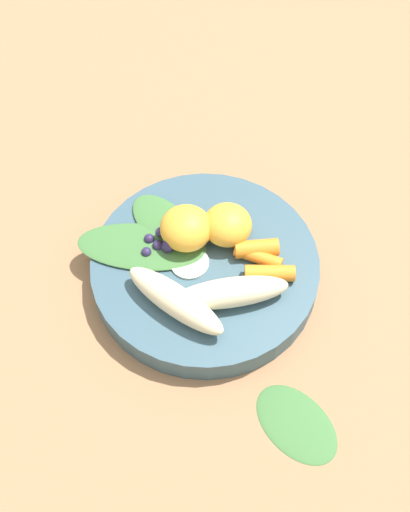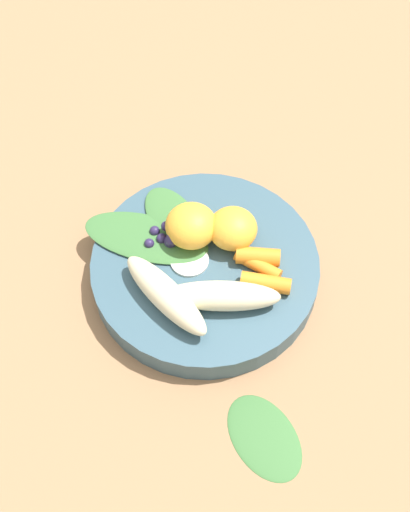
{
  "view_description": "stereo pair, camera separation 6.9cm",
  "coord_description": "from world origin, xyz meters",
  "views": [
    {
      "loc": [
        0.22,
        0.31,
        0.61
      ],
      "look_at": [
        0.0,
        0.0,
        0.04
      ],
      "focal_mm": 46.35,
      "sensor_mm": 36.0,
      "label": 1
    },
    {
      "loc": [
        0.16,
        0.34,
        0.61
      ],
      "look_at": [
        0.0,
        0.0,
        0.04
      ],
      "focal_mm": 46.35,
      "sensor_mm": 36.0,
      "label": 2
    }
  ],
  "objects": [
    {
      "name": "banana_peeled_left",
      "position": [
        0.01,
        0.05,
        0.05
      ],
      "size": [
        0.12,
        0.08,
        0.03
      ],
      "primitive_type": "ellipsoid",
      "rotation": [
        0.0,
        0.0,
        2.68
      ],
      "color": "beige",
      "rests_on": "bowl"
    },
    {
      "name": "coconut_shred_patch",
      "position": [
        0.01,
        -0.01,
        0.03
      ],
      "size": [
        0.04,
        0.04,
        0.0
      ],
      "primitive_type": "cylinder",
      "color": "white",
      "rests_on": "bowl"
    },
    {
      "name": "carrot_front",
      "position": [
        -0.04,
        0.05,
        0.04
      ],
      "size": [
        0.05,
        0.04,
        0.02
      ],
      "primitive_type": "cylinder",
      "rotation": [
        0.0,
        1.57,
        2.51
      ],
      "color": "orange",
      "rests_on": "bowl"
    },
    {
      "name": "orange_segment_near",
      "position": [
        -0.0,
        -0.03,
        0.05
      ],
      "size": [
        0.06,
        0.06,
        0.04
      ],
      "primitive_type": "ellipsoid",
      "color": "#F4A833",
      "rests_on": "bowl"
    },
    {
      "name": "banana_peeled_right",
      "position": [
        0.06,
        0.03,
        0.05
      ],
      "size": [
        0.06,
        0.12,
        0.03
      ],
      "primitive_type": "ellipsoid",
      "rotation": [
        0.0,
        0.0,
        1.87
      ],
      "color": "beige",
      "rests_on": "bowl"
    },
    {
      "name": "carrot_mid_right",
      "position": [
        -0.05,
        0.02,
        0.04
      ],
      "size": [
        0.05,
        0.04,
        0.02
      ],
      "primitive_type": "cylinder",
      "rotation": [
        0.0,
        1.57,
        2.62
      ],
      "color": "orange",
      "rests_on": "bowl"
    },
    {
      "name": "bowl",
      "position": [
        0.0,
        0.0,
        0.02
      ],
      "size": [
        0.24,
        0.24,
        0.03
      ],
      "primitive_type": "cylinder",
      "color": "#385666",
      "rests_on": "ground_plane"
    },
    {
      "name": "kale_leaf_stray",
      "position": [
        0.02,
        0.19,
        0.0
      ],
      "size": [
        0.07,
        0.1,
        0.01
      ],
      "primitive_type": "ellipsoid",
      "rotation": [
        0.0,
        0.0,
        1.67
      ],
      "color": "#3D7038",
      "rests_on": "ground_plane"
    },
    {
      "name": "ground_plane",
      "position": [
        0.0,
        0.0,
        0.0
      ],
      "size": [
        2.4,
        2.4,
        0.0
      ],
      "primitive_type": "plane",
      "color": "#99704C"
    },
    {
      "name": "carrot_mid_left",
      "position": [
        -0.05,
        0.03,
        0.04
      ],
      "size": [
        0.04,
        0.05,
        0.01
      ],
      "primitive_type": "cylinder",
      "rotation": [
        0.0,
        1.57,
        2.14
      ],
      "color": "orange",
      "rests_on": "bowl"
    },
    {
      "name": "orange_segment_far",
      "position": [
        -0.04,
        -0.01,
        0.05
      ],
      "size": [
        0.05,
        0.05,
        0.04
      ],
      "primitive_type": "ellipsoid",
      "color": "#F4A833",
      "rests_on": "bowl"
    },
    {
      "name": "blueberry_pile",
      "position": [
        0.02,
        -0.04,
        0.04
      ],
      "size": [
        0.05,
        0.04,
        0.02
      ],
      "color": "#2D234C",
      "rests_on": "bowl"
    },
    {
      "name": "kale_leaf_left",
      "position": [
        0.01,
        -0.06,
        0.03
      ],
      "size": [
        0.06,
        0.1,
        0.01
      ],
      "primitive_type": "ellipsoid",
      "rotation": [
        0.0,
        0.0,
        4.79
      ],
      "color": "#3D7038",
      "rests_on": "bowl"
    },
    {
      "name": "kale_leaf_right",
      "position": [
        0.05,
        -0.05,
        0.03
      ],
      "size": [
        0.14,
        0.14,
        0.01
      ],
      "primitive_type": "ellipsoid",
      "rotation": [
        0.0,
        0.0,
        5.56
      ],
      "color": "#3D7038",
      "rests_on": "bowl"
    }
  ]
}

